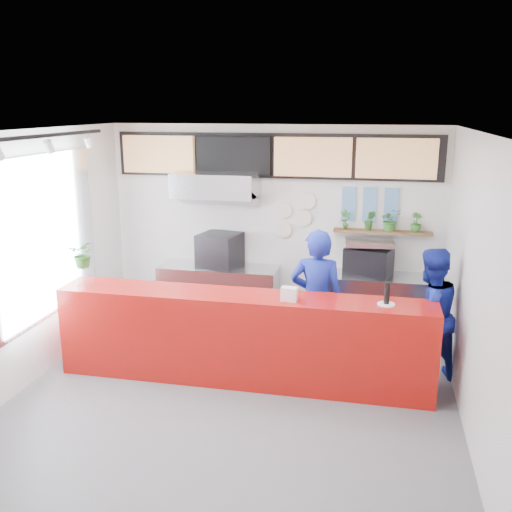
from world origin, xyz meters
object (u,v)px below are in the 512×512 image
Objects in this scene: espresso_machine at (368,262)px; pepper_mill at (387,293)px; service_counter at (243,338)px; staff_center at (316,301)px; panini_oven at (220,250)px; staff_right at (428,315)px.

pepper_mill is at bearing -67.07° from espresso_machine.
espresso_machine is 2.54× the size of pepper_mill.
service_counter is 18.19× the size of pepper_mill.
espresso_machine is at bearing 97.24° from pepper_mill.
pepper_mill reaches higher than service_counter.
staff_center is at bearing 149.24° from pepper_mill.
espresso_machine is 1.83m from pepper_mill.
panini_oven is 2.09m from staff_center.
pepper_mill is at bearing -24.62° from panini_oven.
service_counter is 2.36m from espresso_machine.
pepper_mill is at bearing -0.40° from service_counter.
staff_center is 7.38× the size of pepper_mill.
staff_center is 1.34m from staff_right.
staff_right reaches higher than pepper_mill.
panini_oven is 3.24m from staff_right.
panini_oven is 0.34× the size of staff_right.
espresso_machine is 0.34× the size of staff_center.
service_counter is 2.46× the size of staff_center.
pepper_mill reaches higher than espresso_machine.
service_counter is at bearing 179.60° from pepper_mill.
staff_right reaches higher than service_counter.
staff_center is at bearing -33.71° from staff_right.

